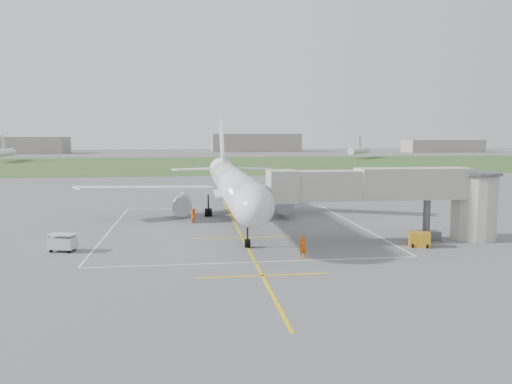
{
  "coord_description": "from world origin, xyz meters",
  "views": [
    {
      "loc": [
        -5.22,
        -59.63,
        10.27
      ],
      "look_at": [
        2.2,
        -4.0,
        4.0
      ],
      "focal_mm": 35.0,
      "sensor_mm": 36.0,
      "label": 1
    }
  ],
  "objects": [
    {
      "name": "gpu_unit",
      "position": [
        15.94,
        -16.33,
        0.69
      ],
      "size": [
        2.15,
        1.79,
        1.4
      ],
      "rotation": [
        0.0,
        0.0,
        -0.32
      ],
      "color": "#AF7915",
      "rests_on": "ground"
    },
    {
      "name": "distant_aircraft",
      "position": [
        -2.92,
        164.42,
        3.59
      ],
      "size": [
        170.24,
        42.43,
        8.85
      ],
      "color": "silver",
      "rests_on": "ground"
    },
    {
      "name": "apron_markings",
      "position": [
        0.0,
        -5.82,
        0.01
      ],
      "size": [
        28.2,
        60.0,
        0.01
      ],
      "color": "yellow",
      "rests_on": "ground"
    },
    {
      "name": "grass_strip",
      "position": [
        0.0,
        130.0,
        0.01
      ],
      "size": [
        700.0,
        120.0,
        0.02
      ],
      "primitive_type": "cube",
      "color": "#355826",
      "rests_on": "ground"
    },
    {
      "name": "ramp_worker_nose",
      "position": [
        4.21,
        -19.1,
        0.97
      ],
      "size": [
        0.8,
        0.62,
        1.95
      ],
      "primitive_type": "imported",
      "rotation": [
        0.0,
        0.0,
        0.24
      ],
      "color": "#DD5706",
      "rests_on": "ground"
    },
    {
      "name": "airliner",
      "position": [
        -0.0,
        0.75,
        4.39
      ],
      "size": [
        38.93,
        46.75,
        13.52
      ],
      "color": "silver",
      "rests_on": "ground"
    },
    {
      "name": "ramp_worker_wing",
      "position": [
        -4.83,
        -0.55,
        0.9
      ],
      "size": [
        1.04,
        1.1,
        1.79
      ],
      "primitive_type": "imported",
      "rotation": [
        0.0,
        0.0,
        2.15
      ],
      "color": "#ED5607",
      "rests_on": "ground"
    },
    {
      "name": "ground",
      "position": [
        0.0,
        0.0,
        0.0
      ],
      "size": [
        700.0,
        700.0,
        0.0
      ],
      "primitive_type": "plane",
      "color": "#5D5D5F",
      "rests_on": "ground"
    },
    {
      "name": "jet_bridge",
      "position": [
        15.72,
        -13.5,
        4.74
      ],
      "size": [
        23.4,
        5.0,
        7.2
      ],
      "color": "#9B988C",
      "rests_on": "ground"
    },
    {
      "name": "baggage_cart",
      "position": [
        -16.62,
        -13.9,
        0.82
      ],
      "size": [
        2.58,
        1.93,
        1.6
      ],
      "rotation": [
        0.0,
        0.0,
        -0.27
      ],
      "color": "#BBBBBB",
      "rests_on": "ground"
    },
    {
      "name": "distant_hangars",
      "position": [
        -16.15,
        265.19,
        5.17
      ],
      "size": [
        345.0,
        49.0,
        12.0
      ],
      "color": "gray",
      "rests_on": "ground"
    }
  ]
}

